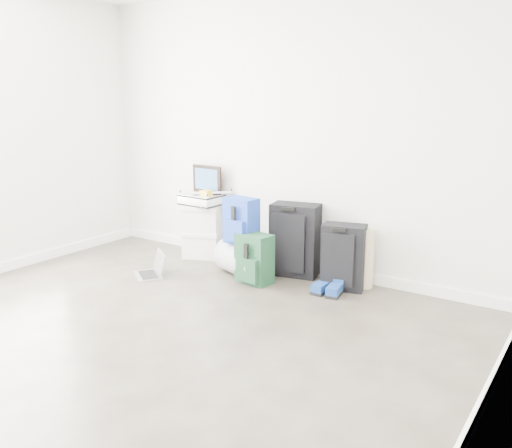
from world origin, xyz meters
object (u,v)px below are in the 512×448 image
Objects in this scene: duffel_bag at (243,259)px; large_suitcase at (295,240)px; carry_on at (343,257)px; boxes_stack at (202,231)px; laptop at (153,270)px; briefcase at (202,199)px.

duffel_bag is 0.54m from large_suitcase.
duffel_bag is 0.99m from carry_on.
boxes_stack is 0.81m from laptop.
large_suitcase reaches higher than carry_on.
briefcase is (0.00, -0.00, 0.34)m from boxes_stack.
laptop is (0.01, -0.78, -0.57)m from briefcase.
carry_on is 1.84m from laptop.
boxes_stack is 0.80m from duffel_bag.
large_suitcase reaches higher than boxes_stack.
duffel_bag is 1.34× the size of laptop.
carry_on reaches higher than laptop.
briefcase is 0.59× the size of large_suitcase.
briefcase is at bearing -86.74° from boxes_stack.
large_suitcase is (0.40, 0.30, 0.19)m from duffel_bag.
boxes_stack is 1.38× the size of briefcase.
briefcase is 0.96m from laptop.
duffel_bag is at bearing 177.98° from carry_on.
large_suitcase is at bearing -22.49° from boxes_stack.
laptop is at bearing -171.61° from carry_on.
laptop is (-1.68, -0.70, -0.24)m from carry_on.
duffel_bag is (0.73, -0.28, -0.46)m from briefcase.
briefcase reaches higher than carry_on.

